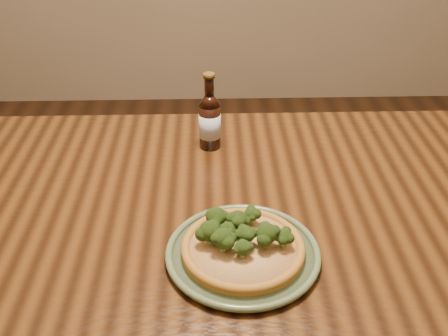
{
  "coord_description": "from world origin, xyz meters",
  "views": [
    {
      "loc": [
        -0.14,
        -0.84,
        1.45
      ],
      "look_at": [
        -0.11,
        0.14,
        0.82
      ],
      "focal_mm": 42.0,
      "sensor_mm": 36.0,
      "label": 1
    }
  ],
  "objects_px": {
    "plate": "(243,253)",
    "pizza": "(242,245)",
    "beer_bottle": "(210,121)",
    "table": "(272,236)"
  },
  "relations": [
    {
      "from": "table",
      "to": "plate",
      "type": "bearing_deg",
      "value": -115.0
    },
    {
      "from": "plate",
      "to": "pizza",
      "type": "bearing_deg",
      "value": 125.02
    },
    {
      "from": "beer_bottle",
      "to": "plate",
      "type": "bearing_deg",
      "value": -99.99
    },
    {
      "from": "pizza",
      "to": "plate",
      "type": "bearing_deg",
      "value": -54.98
    },
    {
      "from": "table",
      "to": "beer_bottle",
      "type": "relative_size",
      "value": 7.78
    },
    {
      "from": "plate",
      "to": "beer_bottle",
      "type": "bearing_deg",
      "value": 98.03
    },
    {
      "from": "table",
      "to": "plate",
      "type": "relative_size",
      "value": 5.28
    },
    {
      "from": "table",
      "to": "beer_bottle",
      "type": "distance_m",
      "value": 0.34
    },
    {
      "from": "table",
      "to": "pizza",
      "type": "bearing_deg",
      "value": -116.0
    },
    {
      "from": "pizza",
      "to": "beer_bottle",
      "type": "height_order",
      "value": "beer_bottle"
    }
  ]
}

